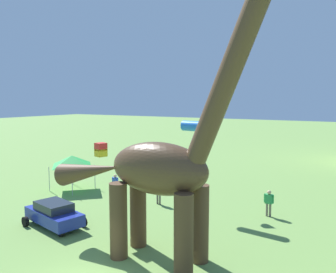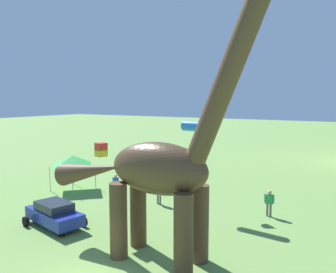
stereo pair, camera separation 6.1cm
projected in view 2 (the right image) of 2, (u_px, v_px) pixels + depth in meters
The scene contains 8 objects.
dinosaur_sculpture at pixel (157, 168), 16.61m from camera, with size 12.02×2.55×12.56m.
parked_sedan_left at pixel (54, 214), 21.37m from camera, with size 4.49×2.67×1.55m.
person_strolling_adult at pixel (159, 190), 25.88m from camera, with size 0.66×0.29×1.76m.
person_vendor_side at pixel (269, 201), 23.15m from camera, with size 0.67×0.30×1.79m.
person_near_flyer at pixel (116, 182), 28.61m from camera, with size 0.62×0.27×1.66m.
festival_canopy_tent at pixel (73, 161), 29.89m from camera, with size 3.15×3.15×3.00m.
kite_mid_right at pixel (201, 126), 24.25m from camera, with size 2.64×2.32×0.76m.
kite_mid_center at pixel (101, 150), 20.49m from camera, with size 0.70×0.70×0.81m.
Camera 2 is at (10.15, -9.84, 7.87)m, focal length 37.10 mm.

